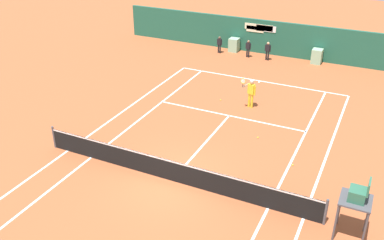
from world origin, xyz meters
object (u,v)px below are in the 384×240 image
(player_on_baseline, at_px, (251,91))
(tennis_ball_by_sideline, at_px, (293,165))
(ball_kid_left_post, at_px, (268,50))
(ball_kid_right_post, at_px, (219,44))
(tennis_ball_mid_court, at_px, (258,137))
(tennis_ball_near_service_line, at_px, (221,100))
(umpire_chair, at_px, (357,199))
(ball_kid_centre_post, at_px, (248,48))

(player_on_baseline, distance_m, tennis_ball_by_sideline, 5.91)
(tennis_ball_by_sideline, bearing_deg, ball_kid_left_post, 111.38)
(player_on_baseline, relative_size, ball_kid_right_post, 1.46)
(tennis_ball_mid_court, xyz_separation_m, tennis_ball_near_service_line, (-3.20, 3.17, 0.00))
(umpire_chair, xyz_separation_m, tennis_ball_mid_court, (-4.79, 5.00, -1.51))
(umpire_chair, distance_m, tennis_ball_mid_court, 7.08)
(ball_kid_left_post, distance_m, tennis_ball_by_sideline, 13.38)
(umpire_chair, xyz_separation_m, ball_kid_right_post, (-11.22, 15.82, -0.83))
(umpire_chair, xyz_separation_m, tennis_ball_near_service_line, (-7.99, 8.17, -1.51))
(tennis_ball_mid_court, bearing_deg, tennis_ball_by_sideline, -38.22)
(tennis_ball_mid_court, distance_m, tennis_ball_near_service_line, 4.50)
(ball_kid_left_post, bearing_deg, tennis_ball_by_sideline, 117.67)
(tennis_ball_by_sideline, bearing_deg, umpire_chair, -51.08)
(ball_kid_right_post, xyz_separation_m, ball_kid_left_post, (3.62, 0.00, 0.04))
(tennis_ball_mid_court, bearing_deg, umpire_chair, -46.23)
(player_on_baseline, bearing_deg, ball_kid_right_post, -44.21)
(tennis_ball_mid_court, bearing_deg, ball_kid_right_post, 120.72)
(ball_kid_right_post, distance_m, ball_kid_centre_post, 2.20)
(ball_kid_left_post, xyz_separation_m, tennis_ball_near_service_line, (-0.39, -7.65, -0.72))
(tennis_ball_near_service_line, bearing_deg, ball_kid_left_post, 87.07)
(ball_kid_left_post, height_order, tennis_ball_near_service_line, ball_kid_left_post)
(player_on_baseline, height_order, ball_kid_right_post, player_on_baseline)
(player_on_baseline, distance_m, tennis_ball_mid_court, 3.49)
(ball_kid_left_post, xyz_separation_m, ball_kid_centre_post, (-1.43, -0.00, -0.04))
(umpire_chair, xyz_separation_m, tennis_ball_by_sideline, (-2.72, 3.37, -1.51))
(tennis_ball_mid_court, bearing_deg, tennis_ball_near_service_line, 135.28)
(player_on_baseline, height_order, tennis_ball_mid_court, player_on_baseline)
(ball_kid_right_post, xyz_separation_m, tennis_ball_mid_court, (6.43, -10.82, -0.68))
(ball_kid_right_post, distance_m, ball_kid_left_post, 3.62)
(player_on_baseline, xyz_separation_m, ball_kid_right_post, (-4.99, 7.77, -0.24))
(tennis_ball_near_service_line, bearing_deg, ball_kid_right_post, 112.88)
(umpire_chair, distance_m, tennis_ball_by_sideline, 4.59)
(umpire_chair, height_order, ball_kid_right_post, umpire_chair)
(player_on_baseline, distance_m, ball_kid_centre_post, 8.26)
(ball_kid_left_post, xyz_separation_m, tennis_ball_by_sideline, (4.87, -12.45, -0.72))
(ball_kid_left_post, distance_m, tennis_ball_near_service_line, 7.70)
(ball_kid_left_post, bearing_deg, player_on_baseline, 106.30)
(umpire_chair, height_order, ball_kid_centre_post, umpire_chair)
(ball_kid_left_post, distance_m, tennis_ball_mid_court, 11.20)
(umpire_chair, height_order, ball_kid_left_post, umpire_chair)
(ball_kid_centre_post, xyz_separation_m, tennis_ball_near_service_line, (1.03, -7.65, -0.68))
(ball_kid_centre_post, height_order, tennis_ball_by_sideline, ball_kid_centre_post)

